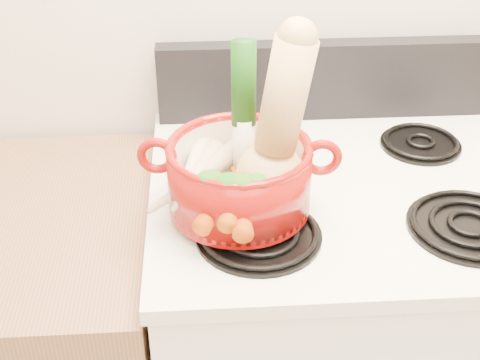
{
  "coord_description": "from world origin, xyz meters",
  "views": [
    {
      "loc": [
        -0.28,
        0.31,
        1.67
      ],
      "look_at": [
        -0.22,
        1.29,
        1.04
      ],
      "focal_mm": 50.0,
      "sensor_mm": 36.0,
      "label": 1
    }
  ],
  "objects": [
    {
      "name": "parsnip_2",
      "position": [
        -0.27,
        1.36,
        1.03
      ],
      "size": [
        0.05,
        0.2,
        0.06
      ],
      "primitive_type": "cone",
      "rotation": [
        1.66,
        0.0,
        -0.04
      ],
      "color": "#EFE5C2",
      "rests_on": "dutch_oven"
    },
    {
      "name": "burner_back_right",
      "position": [
        0.19,
        1.54,
        0.96
      ],
      "size": [
        0.17,
        0.17,
        0.02
      ],
      "primitive_type": "cylinder",
      "color": "black",
      "rests_on": "cooktop"
    },
    {
      "name": "burner_back_left",
      "position": [
        -0.19,
        1.54,
        0.96
      ],
      "size": [
        0.17,
        0.17,
        0.02
      ],
      "primitive_type": "cylinder",
      "color": "black",
      "rests_on": "cooktop"
    },
    {
      "name": "dutch_oven",
      "position": [
        -0.22,
        1.31,
        1.03
      ],
      "size": [
        0.28,
        0.28,
        0.13
      ],
      "primitive_type": "cylinder",
      "rotation": [
        0.0,
        0.0,
        -0.09
      ],
      "color": "maroon",
      "rests_on": "burner_front_left"
    },
    {
      "name": "pot_handle_left",
      "position": [
        -0.36,
        1.33,
        1.07
      ],
      "size": [
        0.07,
        0.02,
        0.07
      ],
      "primitive_type": "torus",
      "rotation": [
        1.57,
        0.0,
        -0.09
      ],
      "color": "maroon",
      "rests_on": "dutch_oven"
    },
    {
      "name": "carrot_4",
      "position": [
        -0.21,
        1.28,
        1.04
      ],
      "size": [
        0.06,
        0.17,
        0.05
      ],
      "primitive_type": "cone",
      "rotation": [
        1.66,
        0.0,
        -0.18
      ],
      "color": "#D7670A",
      "rests_on": "dutch_oven"
    },
    {
      "name": "carrot_0",
      "position": [
        -0.22,
        1.25,
        1.02
      ],
      "size": [
        0.04,
        0.18,
        0.05
      ],
      "primitive_type": "cone",
      "rotation": [
        1.66,
        0.0,
        -0.02
      ],
      "color": "#BE4A09",
      "rests_on": "dutch_oven"
    },
    {
      "name": "ginger",
      "position": [
        -0.19,
        1.41,
        1.02
      ],
      "size": [
        0.09,
        0.07,
        0.05
      ],
      "primitive_type": "ellipsoid",
      "rotation": [
        0.0,
        0.0,
        -0.09
      ],
      "color": "tan",
      "rests_on": "dutch_oven"
    },
    {
      "name": "leek",
      "position": [
        -0.21,
        1.36,
        1.14
      ],
      "size": [
        0.04,
        0.06,
        0.29
      ],
      "primitive_type": "cylinder",
      "rotation": [
        -0.05,
        0.0,
        0.01
      ],
      "color": "silver",
      "rests_on": "dutch_oven"
    },
    {
      "name": "parsnip_4",
      "position": [
        -0.3,
        1.36,
        1.04
      ],
      "size": [
        0.1,
        0.21,
        0.06
      ],
      "primitive_type": "cone",
      "rotation": [
        1.66,
        0.0,
        -0.31
      ],
      "color": "beige",
      "rests_on": "dutch_oven"
    },
    {
      "name": "parsnip_3",
      "position": [
        -0.3,
        1.32,
        1.03
      ],
      "size": [
        0.12,
        0.18,
        0.06
      ],
      "primitive_type": "cone",
      "rotation": [
        1.66,
        0.0,
        -0.46
      ],
      "color": "beige",
      "rests_on": "dutch_oven"
    },
    {
      "name": "parsnip_1",
      "position": [
        -0.3,
        1.32,
        1.03
      ],
      "size": [
        0.2,
        0.19,
        0.07
      ],
      "primitive_type": "cone",
      "rotation": [
        1.66,
        0.0,
        -0.83
      ],
      "color": "beige",
      "rests_on": "dutch_oven"
    },
    {
      "name": "burner_front_right",
      "position": [
        0.19,
        1.24,
        0.96
      ],
      "size": [
        0.22,
        0.22,
        0.02
      ],
      "primitive_type": "cylinder",
      "color": "black",
      "rests_on": "cooktop"
    },
    {
      "name": "control_backsplash",
      "position": [
        0.0,
        1.7,
        1.04
      ],
      "size": [
        0.76,
        0.05,
        0.18
      ],
      "primitive_type": "cube",
      "color": "black",
      "rests_on": "cooktop"
    },
    {
      "name": "burner_front_left",
      "position": [
        -0.19,
        1.24,
        0.96
      ],
      "size": [
        0.22,
        0.22,
        0.02
      ],
      "primitive_type": "cylinder",
      "color": "black",
      "rests_on": "cooktop"
    },
    {
      "name": "pot_handle_right",
      "position": [
        -0.08,
        1.3,
        1.07
      ],
      "size": [
        0.07,
        0.02,
        0.07
      ],
      "primitive_type": "torus",
      "rotation": [
        1.57,
        0.0,
        -0.09
      ],
      "color": "maroon",
      "rests_on": "dutch_oven"
    },
    {
      "name": "carrot_3",
      "position": [
        -0.23,
        1.25,
        1.03
      ],
      "size": [
        0.07,
        0.16,
        0.05
      ],
      "primitive_type": "cone",
      "rotation": [
        1.66,
        0.0,
        -0.24
      ],
      "color": "#C94C0A",
      "rests_on": "dutch_oven"
    },
    {
      "name": "carrot_2",
      "position": [
        -0.21,
        1.27,
        1.02
      ],
      "size": [
        0.06,
        0.16,
        0.04
      ],
      "primitive_type": "cone",
      "rotation": [
        1.66,
        0.0,
        0.22
      ],
      "color": "#D35A0A",
      "rests_on": "dutch_oven"
    },
    {
      "name": "parsnip_0",
      "position": [
        -0.27,
        1.33,
        1.02
      ],
      "size": [
        0.07,
        0.25,
        0.07
      ],
      "primitive_type": "cone",
      "rotation": [
        1.66,
        0.0,
        0.1
      ],
      "color": "beige",
      "rests_on": "dutch_oven"
    },
    {
      "name": "squash",
      "position": [
        -0.14,
        1.29,
        1.15
      ],
      "size": [
        0.17,
        0.13,
        0.32
      ],
      "primitive_type": null,
      "rotation": [
        0.0,
        0.15,
        0.01
      ],
      "color": "#DAB470",
      "rests_on": "dutch_oven"
    },
    {
      "name": "stove_body",
      "position": [
        0.0,
        1.4,
        0.46
      ],
      "size": [
        0.76,
        0.65,
        0.92
      ],
      "primitive_type": "cube",
      "color": "white",
      "rests_on": "floor"
    },
    {
      "name": "carrot_1",
      "position": [
        -0.26,
        1.26,
        1.02
      ],
      "size": [
        0.1,
        0.16,
        0.05
      ],
      "primitive_type": "cone",
      "rotation": [
        1.66,
        0.0,
        -0.45
      ],
      "color": "#C94A0A",
      "rests_on": "dutch_oven"
    },
    {
      "name": "cooktop",
      "position": [
        0.0,
        1.4,
        0.93
      ],
      "size": [
        0.78,
        0.67,
        0.03
      ],
      "primitive_type": "cube",
      "color": "silver",
      "rests_on": "stove_body"
    }
  ]
}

